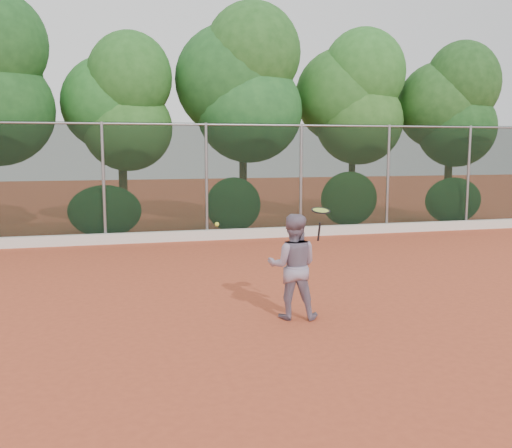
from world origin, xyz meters
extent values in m
plane|color=#BC4B2C|center=(0.00, 0.00, 0.00)|extent=(80.00, 80.00, 0.00)
cube|color=silver|center=(0.00, 6.82, 0.15)|extent=(24.00, 0.20, 0.30)
imported|color=gray|center=(0.02, -1.35, 0.86)|extent=(1.00, 0.88, 1.72)
cube|color=black|center=(0.00, 7.00, 1.75)|extent=(24.00, 0.01, 3.50)
cylinder|color=gray|center=(0.00, 7.00, 3.45)|extent=(24.00, 0.06, 0.06)
cylinder|color=gray|center=(-3.00, 7.00, 1.75)|extent=(0.09, 0.09, 3.50)
cylinder|color=gray|center=(0.00, 7.00, 1.75)|extent=(0.09, 0.09, 3.50)
cylinder|color=gray|center=(3.00, 7.00, 1.75)|extent=(0.09, 0.09, 3.50)
cylinder|color=gray|center=(6.00, 7.00, 1.75)|extent=(0.09, 0.09, 3.50)
cylinder|color=gray|center=(9.00, 7.00, 1.75)|extent=(0.09, 0.09, 3.50)
cylinder|color=#432E1A|center=(-2.40, 9.30, 1.20)|extent=(0.28, 0.28, 2.40)
ellipsoid|color=#2A5F20|center=(-2.20, 9.20, 3.40)|extent=(2.90, 2.40, 2.80)
ellipsoid|color=#205D20|center=(-2.70, 9.50, 4.20)|extent=(3.20, 2.70, 3.10)
ellipsoid|color=#21571E|center=(-2.10, 9.00, 5.00)|extent=(2.70, 2.30, 2.90)
cylinder|color=#3E2418|center=(1.60, 9.00, 1.50)|extent=(0.26, 0.26, 3.00)
ellipsoid|color=#2D772F|center=(1.80, 8.90, 4.00)|extent=(3.60, 3.00, 3.50)
ellipsoid|color=#296B29|center=(1.30, 9.20, 5.00)|extent=(3.90, 3.20, 3.80)
ellipsoid|color=#37762D|center=(1.90, 8.80, 5.90)|extent=(3.20, 2.70, 3.30)
cylinder|color=#422C19|center=(5.70, 9.20, 1.35)|extent=(0.24, 0.24, 2.70)
ellipsoid|color=#2A5A1F|center=(5.90, 9.10, 3.70)|extent=(3.20, 2.70, 3.10)
ellipsoid|color=#23571D|center=(5.40, 9.40, 4.60)|extent=(3.50, 2.90, 3.40)
ellipsoid|color=#256021|center=(6.00, 9.00, 5.40)|extent=(3.00, 2.50, 3.10)
cylinder|color=#47311B|center=(9.40, 8.80, 1.25)|extent=(0.28, 0.28, 2.50)
ellipsoid|color=#286024|center=(9.60, 8.70, 3.50)|extent=(3.00, 2.50, 2.90)
ellipsoid|color=#326A28|center=(9.10, 9.00, 4.30)|extent=(3.30, 2.80, 3.20)
ellipsoid|color=#2D6125|center=(9.70, 8.60, 5.10)|extent=(2.80, 2.40, 3.00)
ellipsoid|color=#256126|center=(-3.00, 7.80, 0.85)|extent=(2.20, 1.16, 1.60)
ellipsoid|color=#256328|center=(1.00, 7.80, 0.95)|extent=(1.80, 1.04, 1.76)
ellipsoid|color=#34702A|center=(5.00, 7.80, 1.05)|extent=(2.00, 1.10, 1.84)
ellipsoid|color=#286A28|center=(9.00, 7.80, 0.90)|extent=(2.16, 1.12, 1.64)
cylinder|color=black|center=(0.41, -1.49, 1.44)|extent=(0.04, 0.10, 0.31)
torus|color=black|center=(0.41, -1.55, 1.79)|extent=(0.33, 0.33, 0.09)
cylinder|color=#ADD03D|center=(0.41, -1.55, 1.79)|extent=(0.28, 0.27, 0.06)
sphere|color=#D9E935|center=(-1.33, -1.89, 1.67)|extent=(0.06, 0.06, 0.06)
camera|label=1|loc=(-2.83, -10.01, 2.79)|focal=40.00mm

